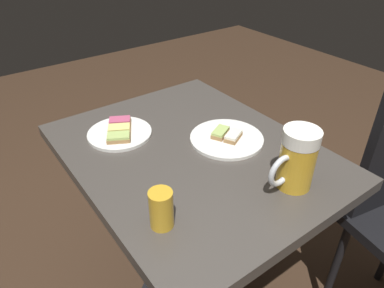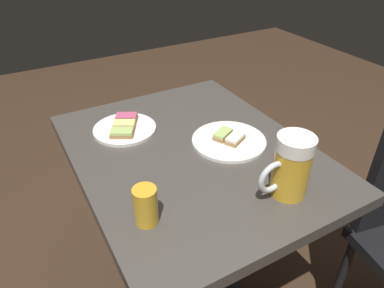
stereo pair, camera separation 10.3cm
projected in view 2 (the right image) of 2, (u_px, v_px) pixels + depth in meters
The scene contains 5 objects.
cafe_table at pixel (192, 194), 1.13m from camera, with size 0.81×0.65×0.76m.
plate_near at pixel (125, 128), 1.12m from camera, with size 0.20×0.20×0.03m.
plate_far at pixel (229, 140), 1.07m from camera, with size 0.22×0.22×0.03m.
beer_mug at pixel (291, 167), 0.84m from camera, with size 0.09×0.14×0.16m.
beer_glass_small at pixel (146, 206), 0.77m from camera, with size 0.05×0.05×0.09m, color gold.
Camera 2 is at (-0.75, 0.42, 1.35)m, focal length 33.19 mm.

